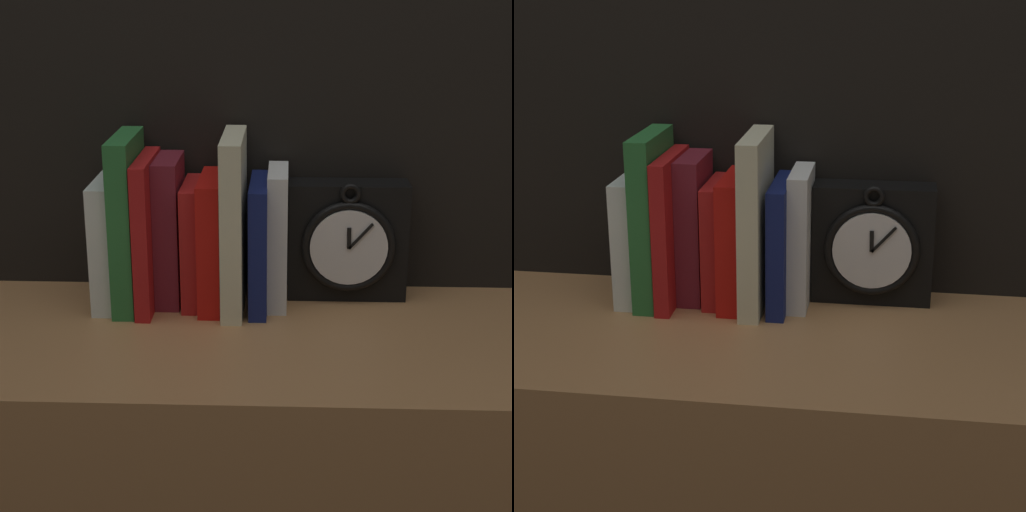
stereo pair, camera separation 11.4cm
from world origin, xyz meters
TOP-DOWN VIEW (x-y plane):
  - clock at (0.13, 0.15)m, footprint 0.18×0.07m
  - book_slot0_white at (-0.22, 0.12)m, footprint 0.03×0.14m
  - book_slot1_green at (-0.19, 0.11)m, footprint 0.03×0.15m
  - book_slot2_red at (-0.16, 0.11)m, footprint 0.02×0.15m
  - book_slot3_maroon at (-0.13, 0.13)m, footprint 0.04×0.11m
  - book_slot4_red at (-0.10, 0.13)m, footprint 0.02×0.12m
  - book_slot5_red at (-0.07, 0.12)m, footprint 0.03×0.14m
  - book_slot6_cream at (-0.04, 0.11)m, footprint 0.03×0.16m
  - book_slot7_navy at (-0.00, 0.12)m, footprint 0.03×0.14m
  - book_slot8_white at (0.03, 0.13)m, footprint 0.03×0.12m

SIDE VIEW (x-z plane):
  - clock at x=0.13m, z-range 0.81..0.99m
  - book_slot4_red at x=-0.10m, z-range 0.81..0.99m
  - book_slot0_white at x=-0.22m, z-range 0.81..1.00m
  - book_slot7_navy at x=0.00m, z-range 0.81..1.00m
  - book_slot5_red at x=-0.07m, z-range 0.81..1.00m
  - book_slot8_white at x=0.03m, z-range 0.81..1.01m
  - book_slot3_maroon at x=-0.13m, z-range 0.81..1.03m
  - book_slot2_red at x=-0.16m, z-range 0.81..1.03m
  - book_slot1_green at x=-0.19m, z-range 0.81..1.06m
  - book_slot6_cream at x=-0.04m, z-range 0.81..1.07m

